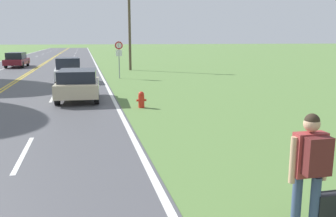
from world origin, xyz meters
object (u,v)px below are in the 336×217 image
at_px(suitcase, 329,212).
at_px(car_maroon_sedan_mid_far, 17,60).
at_px(hitchhiker_person, 311,162).
at_px(car_champagne_hatchback_approaching, 78,84).
at_px(car_white_sedan_mid_near, 68,70).
at_px(traffic_sign, 119,50).
at_px(fire_hydrant, 141,99).

height_order(suitcase, car_maroon_sedan_mid_far, car_maroon_sedan_mid_far).
distance_m(hitchhiker_person, car_champagne_hatchback_approaching, 13.16).
bearing_deg(hitchhiker_person, car_white_sedan_mid_near, 12.31).
xyz_separation_m(suitcase, traffic_sign, (-0.97, 21.87, 1.73)).
bearing_deg(car_champagne_hatchback_approaching, suitcase, 19.23).
bearing_deg(car_white_sedan_mid_near, car_champagne_hatchback_approaching, 3.14).
relative_size(fire_hydrant, car_white_sedan_mid_near, 0.16).
bearing_deg(traffic_sign, car_white_sedan_mid_near, -156.77).
bearing_deg(car_maroon_sedan_mid_far, suitcase, -161.67).
relative_size(fire_hydrant, car_maroon_sedan_mid_far, 0.15).
distance_m(suitcase, car_maroon_sedan_mid_far, 36.37).
height_order(car_champagne_hatchback_approaching, car_white_sedan_mid_near, car_white_sedan_mid_near).
relative_size(fire_hydrant, car_champagne_hatchback_approaching, 0.19).
distance_m(traffic_sign, car_champagne_hatchback_approaching, 9.64).
xyz_separation_m(traffic_sign, car_maroon_sedan_mid_far, (-9.19, 13.05, -1.26)).
height_order(hitchhiker_person, car_champagne_hatchback_approaching, hitchhiker_person).
bearing_deg(traffic_sign, hitchhiker_person, -88.36).
bearing_deg(suitcase, car_white_sedan_mid_near, 13.22).
bearing_deg(car_white_sedan_mid_near, car_maroon_sedan_mid_far, -161.19).
bearing_deg(suitcase, hitchhiker_person, 84.28).
height_order(hitchhiker_person, car_white_sedan_mid_near, hitchhiker_person).
bearing_deg(car_maroon_sedan_mid_far, car_white_sedan_mid_near, -156.70).
xyz_separation_m(suitcase, car_champagne_hatchback_approaching, (-3.78, 12.74, 0.49)).
xyz_separation_m(car_white_sedan_mid_near, car_maroon_sedan_mid_far, (-5.65, 14.57, -0.03)).
relative_size(hitchhiker_person, car_white_sedan_mid_near, 0.43).
bearing_deg(fire_hydrant, car_white_sedan_mid_near, 108.34).
height_order(hitchhiker_person, traffic_sign, traffic_sign).
height_order(suitcase, car_champagne_hatchback_approaching, car_champagne_hatchback_approaching).
bearing_deg(hitchhiker_person, traffic_sign, 2.36).
xyz_separation_m(fire_hydrant, car_maroon_sedan_mid_far, (-8.97, 24.59, 0.43)).
relative_size(suitcase, fire_hydrant, 0.94).
bearing_deg(hitchhiker_person, car_maroon_sedan_mid_far, 16.43).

